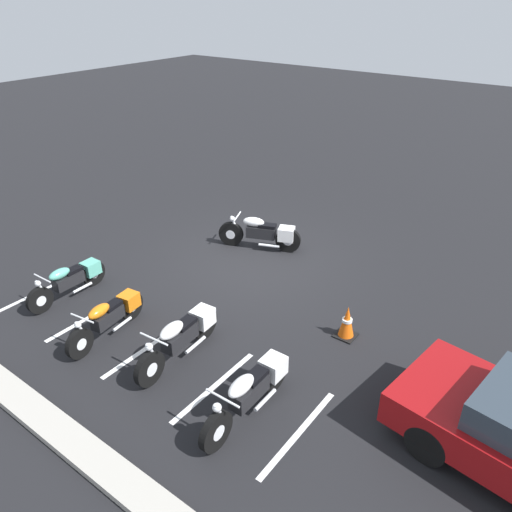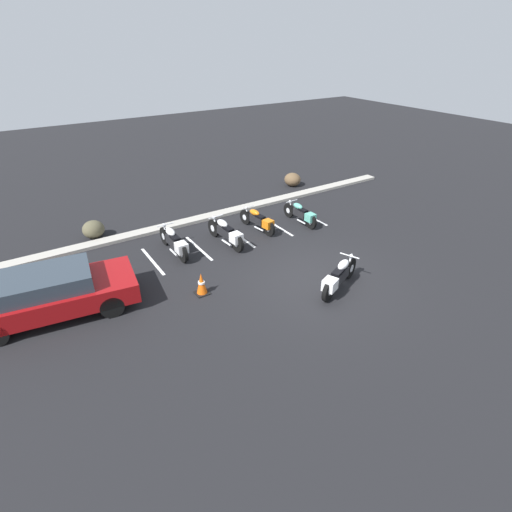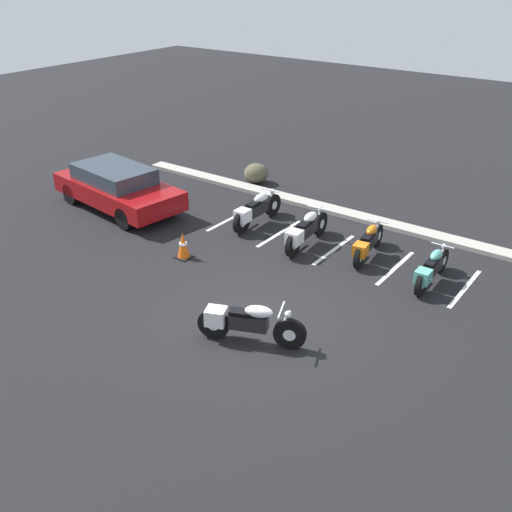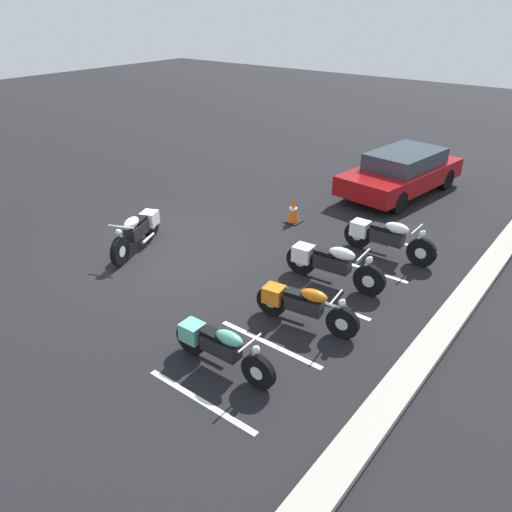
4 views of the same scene
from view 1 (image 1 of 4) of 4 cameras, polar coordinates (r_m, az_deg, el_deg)
ground at (r=12.51m, az=-0.45°, el=-0.62°), size 60.00×60.00×0.00m
motorcycle_white_featured at (r=12.92m, az=0.85°, el=2.66°), size 2.07×1.03×0.86m
parked_bike_0 at (r=8.19m, az=-0.52°, el=-15.06°), size 0.62×2.20×0.86m
parked_bike_1 at (r=9.34m, az=-8.42°, el=-8.98°), size 0.62×2.20×0.86m
parked_bike_2 at (r=10.22m, az=-16.37°, el=-6.60°), size 0.62×1.99×0.78m
parked_bike_3 at (r=11.70m, az=-20.41°, el=-2.53°), size 0.55×1.97×0.77m
concrete_curb at (r=9.32m, az=-24.81°, el=-15.18°), size 18.00×0.50×0.12m
traffic_cone at (r=9.95m, az=10.35°, el=-7.48°), size 0.40×0.40×0.69m
stall_line_0 at (r=8.22m, az=4.86°, el=-19.53°), size 0.10×2.10×0.00m
stall_line_1 at (r=8.94m, az=-4.78°, el=-14.61°), size 0.10×2.10×0.00m
stall_line_2 at (r=9.91m, az=-12.42°, el=-10.25°), size 0.10×2.10×0.00m
stall_line_3 at (r=11.07m, az=-18.43°, el=-6.59°), size 0.10×2.10×0.00m
stall_line_4 at (r=12.35m, az=-23.18°, el=-3.61°), size 0.10×2.10×0.00m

